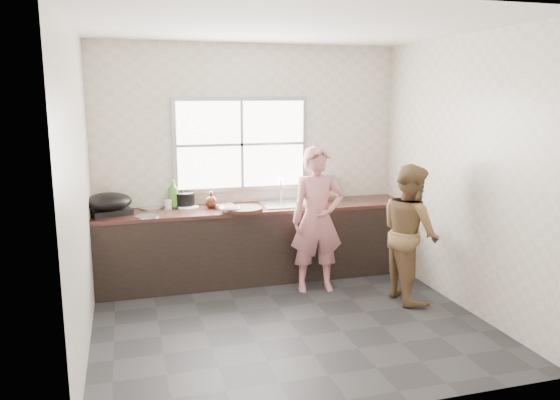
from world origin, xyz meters
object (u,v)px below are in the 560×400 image
object	(u,v)px
bowl_crabs	(310,203)
woman	(317,224)
pot_lid_right	(151,208)
wok	(108,202)
person_side	(410,232)
bottle_brown_short	(211,200)
glass_jar	(168,204)
pot_lid_left	(147,216)
dish_rack	(322,188)
cutting_board	(244,209)
plate_food	(188,207)
bottle_green	(173,194)
bottle_brown_tall	(182,198)
bowl_mince	(230,209)
black_pot	(185,200)
bowl_held	(307,204)
burner	(110,211)

from	to	relation	value
bowl_crabs	woman	bearing A→B (deg)	-98.96
pot_lid_right	wok	bearing A→B (deg)	-149.96
person_side	bottle_brown_short	world-z (taller)	person_side
glass_jar	pot_lid_left	distance (m)	0.43
dish_rack	pot_lid_right	size ratio (longest dim) A/B	1.46
cutting_board	wok	world-z (taller)	wok
plate_food	bottle_green	distance (m)	0.23
bottle_brown_tall	pot_lid_right	xyz separation A→B (m)	(-0.35, 0.00, -0.09)
glass_jar	dish_rack	bearing A→B (deg)	1.13
person_side	bowl_mince	distance (m)	1.94
person_side	glass_jar	distance (m)	2.66
cutting_board	bottle_brown_tall	bearing A→B (deg)	144.94
bottle_brown_tall	dish_rack	world-z (taller)	dish_rack
cutting_board	bowl_crabs	bearing A→B (deg)	7.88
bowl_mince	bottle_brown_tall	size ratio (longest dim) A/B	1.18
woman	bowl_mince	bearing A→B (deg)	165.60
black_pot	bowl_mince	bearing A→B (deg)	-44.26
person_side	bottle_brown_tall	world-z (taller)	person_side
woman	wok	size ratio (longest dim) A/B	3.06
bowl_mince	pot_lid_right	distance (m)	0.93
bowl_held	bottle_green	xyz separation A→B (m)	(-1.46, 0.41, 0.13)
cutting_board	wok	xyz separation A→B (m)	(-1.42, 0.18, 0.13)
person_side	cutting_board	size ratio (longest dim) A/B	3.45
pot_lid_left	person_side	bearing A→B (deg)	-18.06
plate_food	pot_lid_right	world-z (taller)	plate_food
person_side	black_pot	distance (m)	2.53
plate_food	pot_lid_left	bearing A→B (deg)	-145.13
plate_food	bottle_brown_tall	xyz separation A→B (m)	(-0.06, 0.11, 0.09)
black_pot	wok	bearing A→B (deg)	-163.31
bowl_held	bottle_brown_tall	distance (m)	1.43
plate_food	bottle_brown_tall	bearing A→B (deg)	117.04
person_side	dish_rack	xyz separation A→B (m)	(-0.52, 1.23, 0.29)
burner	pot_lid_right	distance (m)	0.47
cutting_board	bowl_crabs	xyz separation A→B (m)	(0.81, 0.11, 0.01)
person_side	bowl_crabs	distance (m)	1.25
person_side	plate_food	bearing A→B (deg)	61.47
glass_jar	dish_rack	world-z (taller)	dish_rack
bottle_brown_tall	bottle_green	bearing A→B (deg)	-161.28
bowl_mince	bowl_held	xyz separation A→B (m)	(0.89, 0.00, 0.01)
person_side	bowl_held	bearing A→B (deg)	44.87
cutting_board	burner	world-z (taller)	burner
glass_jar	burner	xyz separation A→B (m)	(-0.62, -0.06, -0.02)
bowl_held	bottle_green	distance (m)	1.52
black_pot	dish_rack	distance (m)	1.66
bowl_crabs	wok	world-z (taller)	wok
bottle_green	cutting_board	bearing A→B (deg)	-29.35
bowl_crabs	pot_lid_left	world-z (taller)	bowl_crabs
bowl_crabs	dish_rack	xyz separation A→B (m)	(0.25, 0.27, 0.11)
person_side	burner	bearing A→B (deg)	69.54
bottle_brown_short	pot_lid_right	world-z (taller)	bottle_brown_short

